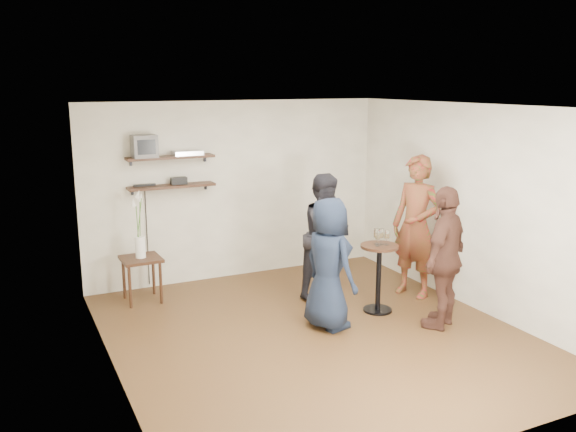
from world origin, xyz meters
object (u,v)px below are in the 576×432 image
at_px(drinks_table, 379,269).
at_px(person_brown, 445,257).
at_px(radio, 179,181).
at_px(crt_monitor, 144,146).
at_px(dvd_deck, 187,153).
at_px(side_table, 141,265).
at_px(person_dark, 327,236).
at_px(person_plaid, 416,226).
at_px(person_navy, 329,264).

xyz_separation_m(drinks_table, person_brown, (0.42, -0.73, 0.29)).
relative_size(radio, person_brown, 0.13).
bearing_deg(drinks_table, crt_monitor, 139.68).
relative_size(dvd_deck, side_table, 0.67).
height_order(dvd_deck, radio, dvd_deck).
relative_size(person_dark, person_brown, 0.99).
bearing_deg(crt_monitor, person_brown, -44.50).
distance_m(side_table, person_plaid, 3.69).
xyz_separation_m(side_table, person_navy, (1.79, -1.84, 0.28)).
relative_size(radio, drinks_table, 0.25).
height_order(person_plaid, person_brown, person_plaid).
bearing_deg(person_dark, dvd_deck, 117.92).
bearing_deg(person_navy, person_dark, -40.07).
bearing_deg(crt_monitor, person_dark, -31.12).
bearing_deg(person_dark, side_table, 137.08).
distance_m(radio, side_table, 1.27).
xyz_separation_m(radio, person_brown, (2.38, -2.78, -0.67)).
distance_m(drinks_table, person_plaid, 0.93).
bearing_deg(side_table, crt_monitor, 62.67).
xyz_separation_m(dvd_deck, person_brown, (2.24, -2.78, -1.05)).
height_order(crt_monitor, dvd_deck, crt_monitor).
bearing_deg(drinks_table, dvd_deck, 131.68).
distance_m(dvd_deck, person_plaid, 3.28).
bearing_deg(person_plaid, person_brown, -40.75).
bearing_deg(radio, person_dark, -37.64).
height_order(radio, person_brown, person_brown).
height_order(dvd_deck, side_table, dvd_deck).
relative_size(radio, side_table, 0.37).
bearing_deg(crt_monitor, person_navy, -54.48).
bearing_deg(person_brown, radio, -79.12).
relative_size(crt_monitor, dvd_deck, 0.80).
bearing_deg(person_navy, dvd_deck, 11.98).
bearing_deg(drinks_table, person_dark, 112.04).
bearing_deg(person_navy, crt_monitor, 23.34).
bearing_deg(radio, dvd_deck, 0.00).
bearing_deg(person_brown, person_dark, -93.79).
relative_size(side_table, person_plaid, 0.31).
xyz_separation_m(radio, person_plaid, (2.75, -1.74, -0.56)).
bearing_deg(drinks_table, side_table, 147.61).
height_order(side_table, person_brown, person_brown).
relative_size(dvd_deck, person_plaid, 0.21).
height_order(person_dark, person_navy, person_dark).
relative_size(dvd_deck, person_dark, 0.24).
bearing_deg(dvd_deck, person_navy, -65.84).
height_order(crt_monitor, person_navy, crt_monitor).
relative_size(side_table, person_navy, 0.38).
bearing_deg(crt_monitor, drinks_table, -40.32).
bearing_deg(dvd_deck, side_table, -153.80).
xyz_separation_m(person_plaid, person_navy, (-1.61, -0.48, -0.18)).
height_order(dvd_deck, person_brown, dvd_deck).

